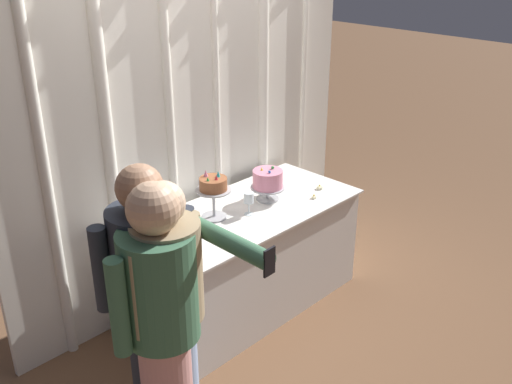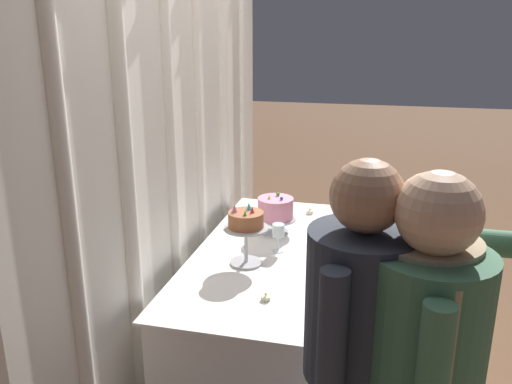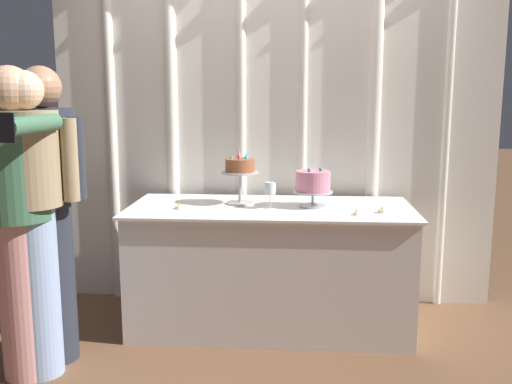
% 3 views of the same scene
% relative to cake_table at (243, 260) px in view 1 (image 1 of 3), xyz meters
% --- Properties ---
extents(ground_plane, '(24.00, 24.00, 0.00)m').
position_rel_cake_table_xyz_m(ground_plane, '(0.00, -0.10, -0.39)').
color(ground_plane, brown).
extents(draped_curtain, '(3.06, 0.15, 2.79)m').
position_rel_cake_table_xyz_m(draped_curtain, '(-0.02, 0.48, 1.06)').
color(draped_curtain, white).
rests_on(draped_curtain, ground_plane).
extents(cake_table, '(1.78, 0.79, 0.78)m').
position_rel_cake_table_xyz_m(cake_table, '(0.00, 0.00, 0.00)').
color(cake_table, white).
rests_on(cake_table, ground_plane).
extents(cake_display_nearleft, '(0.24, 0.24, 0.34)m').
position_rel_cake_table_xyz_m(cake_display_nearleft, '(-0.20, 0.07, 0.61)').
color(cake_display_nearleft, '#B2B2B7').
rests_on(cake_display_nearleft, cake_table).
extents(cake_display_nearright, '(0.25, 0.25, 0.25)m').
position_rel_cake_table_xyz_m(cake_display_nearright, '(0.26, 0.01, 0.54)').
color(cake_display_nearright, '#B2B2B7').
rests_on(cake_display_nearright, cake_table).
extents(wine_glass, '(0.07, 0.07, 0.16)m').
position_rel_cake_table_xyz_m(wine_glass, '(-0.00, -0.06, 0.51)').
color(wine_glass, silver).
rests_on(wine_glass, cake_table).
extents(tealight_far_left, '(0.05, 0.05, 0.04)m').
position_rel_cake_table_xyz_m(tealight_far_left, '(-0.56, -0.12, 0.40)').
color(tealight_far_left, beige).
rests_on(tealight_far_left, cake_table).
extents(tealight_near_left, '(0.04, 0.04, 0.03)m').
position_rel_cake_table_xyz_m(tealight_near_left, '(0.51, -0.22, 0.40)').
color(tealight_near_left, beige).
rests_on(tealight_near_left, cake_table).
extents(tealight_near_right, '(0.05, 0.05, 0.04)m').
position_rel_cake_table_xyz_m(tealight_near_right, '(0.67, -0.14, 0.40)').
color(tealight_near_right, beige).
rests_on(tealight_near_right, cake_table).
extents(guest_man_dark_suit, '(0.49, 0.43, 1.63)m').
position_rel_cake_table_xyz_m(guest_man_dark_suit, '(-1.19, -0.56, 0.50)').
color(guest_man_dark_suit, '#282D38').
rests_on(guest_man_dark_suit, ground_plane).
extents(guest_man_pink_jacket, '(0.47, 0.39, 1.60)m').
position_rel_cake_table_xyz_m(guest_man_pink_jacket, '(-1.19, -0.73, 0.49)').
color(guest_man_pink_jacket, '#93ADD6').
rests_on(guest_man_pink_jacket, ground_plane).
extents(guest_girl_blue_dress, '(0.52, 0.65, 1.62)m').
position_rel_cake_table_xyz_m(guest_girl_blue_dress, '(-1.26, -0.76, 0.50)').
color(guest_girl_blue_dress, '#D6938E').
rests_on(guest_girl_blue_dress, ground_plane).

